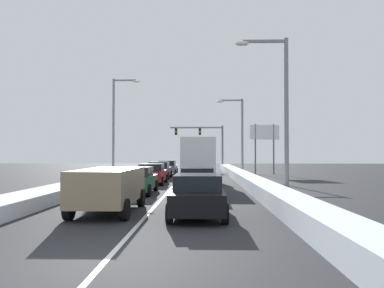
# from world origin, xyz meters

# --- Properties ---
(ground_plane) EXTENTS (120.45, 120.45, 0.00)m
(ground_plane) POSITION_xyz_m (0.00, 18.53, 0.00)
(ground_plane) COLOR #28282B
(lane_stripe_between_right_lane_and_center_lane) EXTENTS (0.14, 50.96, 0.01)m
(lane_stripe_between_right_lane_and_center_lane) POSITION_xyz_m (-0.00, 23.16, 0.00)
(lane_stripe_between_right_lane_and_center_lane) COLOR silver
(lane_stripe_between_right_lane_and_center_lane) RESTS_ON ground
(snow_bank_right_shoulder) EXTENTS (1.26, 50.96, 0.73)m
(snow_bank_right_shoulder) POSITION_xyz_m (5.30, 23.16, 0.36)
(snow_bank_right_shoulder) COLOR silver
(snow_bank_right_shoulder) RESTS_ON ground
(snow_bank_left_shoulder) EXTENTS (1.87, 50.96, 0.58)m
(snow_bank_left_shoulder) POSITION_xyz_m (-5.30, 23.16, 0.29)
(snow_bank_left_shoulder) COLOR silver
(snow_bank_left_shoulder) RESTS_ON ground
(sedan_black_right_lane_nearest) EXTENTS (2.00, 4.50, 1.51)m
(sedan_black_right_lane_nearest) POSITION_xyz_m (1.87, 6.28, 0.76)
(sedan_black_right_lane_nearest) COLOR black
(sedan_black_right_lane_nearest) RESTS_ON ground
(sedan_navy_right_lane_second) EXTENTS (2.00, 4.50, 1.51)m
(sedan_navy_right_lane_second) POSITION_xyz_m (1.78, 12.66, 0.76)
(sedan_navy_right_lane_second) COLOR navy
(sedan_navy_right_lane_second) RESTS_ON ground
(box_truck_right_lane_third) EXTENTS (2.53, 7.20, 3.36)m
(box_truck_right_lane_third) POSITION_xyz_m (1.75, 20.85, 1.90)
(box_truck_right_lane_third) COLOR silver
(box_truck_right_lane_third) RESTS_ON ground
(sedan_maroon_right_lane_fourth) EXTENTS (2.00, 4.50, 1.51)m
(sedan_maroon_right_lane_fourth) POSITION_xyz_m (1.78, 29.12, 0.76)
(sedan_maroon_right_lane_fourth) COLOR maroon
(sedan_maroon_right_lane_fourth) RESTS_ON ground
(suv_silver_right_lane_fifth) EXTENTS (2.16, 4.90, 1.67)m
(suv_silver_right_lane_fifth) POSITION_xyz_m (1.68, 35.60, 1.02)
(suv_silver_right_lane_fifth) COLOR #B7BABF
(suv_silver_right_lane_fifth) RESTS_ON ground
(suv_tan_center_lane_nearest) EXTENTS (2.16, 4.90, 1.67)m
(suv_tan_center_lane_nearest) POSITION_xyz_m (-1.53, 7.02, 1.02)
(suv_tan_center_lane_nearest) COLOR #937F60
(suv_tan_center_lane_nearest) RESTS_ON ground
(sedan_green_center_lane_second) EXTENTS (2.00, 4.50, 1.51)m
(sedan_green_center_lane_second) POSITION_xyz_m (-1.68, 13.88, 0.76)
(sedan_green_center_lane_second) COLOR #1E5633
(sedan_green_center_lane_second) RESTS_ON ground
(sedan_red_center_lane_third) EXTENTS (2.00, 4.50, 1.51)m
(sedan_red_center_lane_third) POSITION_xyz_m (-1.69, 20.52, 0.76)
(sedan_red_center_lane_third) COLOR maroon
(sedan_red_center_lane_third) RESTS_ON ground
(sedan_charcoal_center_lane_fourth) EXTENTS (2.00, 4.50, 1.51)m
(sedan_charcoal_center_lane_fourth) POSITION_xyz_m (-1.84, 26.70, 0.76)
(sedan_charcoal_center_lane_fourth) COLOR #38383D
(sedan_charcoal_center_lane_fourth) RESTS_ON ground
(sedan_gray_center_lane_fifth) EXTENTS (2.00, 4.50, 1.51)m
(sedan_gray_center_lane_fifth) POSITION_xyz_m (-1.69, 33.02, 0.76)
(sedan_gray_center_lane_fifth) COLOR slate
(sedan_gray_center_lane_fifth) RESTS_ON ground
(traffic_light_gantry) EXTENTS (7.54, 0.47, 6.20)m
(traffic_light_gantry) POSITION_xyz_m (2.57, 46.31, 4.50)
(traffic_light_gantry) COLOR slate
(traffic_light_gantry) RESTS_ON ground
(street_lamp_right_near) EXTENTS (2.66, 0.36, 8.05)m
(street_lamp_right_near) POSITION_xyz_m (5.87, 11.58, 4.83)
(street_lamp_right_near) COLOR gray
(street_lamp_right_near) RESTS_ON ground
(street_lamp_right_mid) EXTENTS (2.66, 0.36, 7.69)m
(street_lamp_right_mid) POSITION_xyz_m (5.61, 30.11, 4.64)
(street_lamp_right_mid) COLOR gray
(street_lamp_right_mid) RESTS_ON ground
(street_lamp_left_mid) EXTENTS (2.66, 0.36, 9.46)m
(street_lamp_left_mid) POSITION_xyz_m (-6.17, 28.65, 5.56)
(street_lamp_left_mid) COLOR gray
(street_lamp_left_mid) RESTS_ON ground
(roadside_sign_right) EXTENTS (3.20, 0.16, 5.50)m
(roadside_sign_right) POSITION_xyz_m (8.84, 34.22, 4.02)
(roadside_sign_right) COLOR #59595B
(roadside_sign_right) RESTS_ON ground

